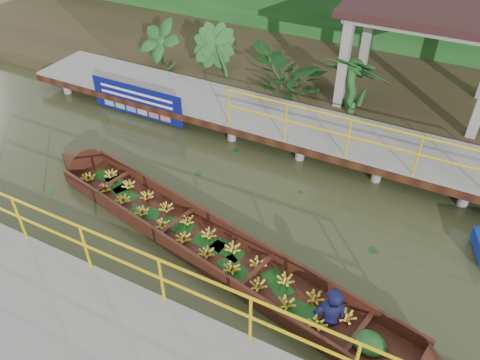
% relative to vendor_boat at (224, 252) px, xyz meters
% --- Properties ---
extents(ground, '(80.00, 80.00, 0.00)m').
position_rel_vendor_boat_xyz_m(ground, '(-0.95, 1.28, -0.22)').
color(ground, '#31351A').
rests_on(ground, ground).
extents(land_strip, '(30.00, 8.00, 0.45)m').
position_rel_vendor_boat_xyz_m(land_strip, '(-0.95, 8.78, 0.00)').
color(land_strip, '#312718').
rests_on(land_strip, ground).
extents(far_dock, '(16.00, 2.06, 1.66)m').
position_rel_vendor_boat_xyz_m(far_dock, '(-0.94, 4.70, 0.26)').
color(far_dock, gray).
rests_on(far_dock, ground).
extents(pavilion, '(4.40, 3.00, 3.00)m').
position_rel_vendor_boat_xyz_m(pavilion, '(2.05, 7.58, 2.60)').
color(pavilion, gray).
rests_on(pavilion, ground).
extents(vendor_boat, '(10.65, 3.23, 2.15)m').
position_rel_vendor_boat_xyz_m(vendor_boat, '(0.00, 0.00, 0.00)').
color(vendor_boat, '#33130D').
rests_on(vendor_boat, ground).
extents(blue_banner, '(3.10, 0.04, 0.97)m').
position_rel_vendor_boat_xyz_m(blue_banner, '(-4.95, 3.75, 0.34)').
color(blue_banner, navy).
rests_on(blue_banner, ground).
extents(tropical_plants, '(14.21, 1.21, 1.51)m').
position_rel_vendor_boat_xyz_m(tropical_plants, '(0.40, 6.58, 0.98)').
color(tropical_plants, '#154417').
rests_on(tropical_plants, ground).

